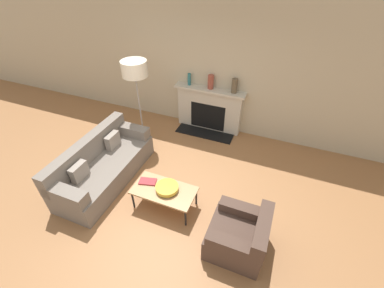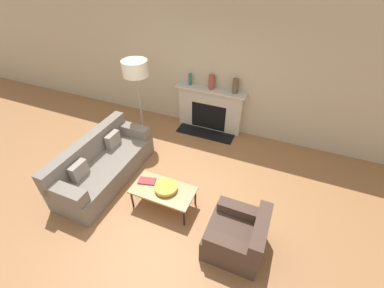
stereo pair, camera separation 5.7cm
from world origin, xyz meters
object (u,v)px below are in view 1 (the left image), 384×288
(floor_lamp, at_px, (135,73))
(mantel_vase_center_left, at_px, (211,82))
(book, at_px, (148,181))
(mantel_vase_center_right, at_px, (234,86))
(couch, at_px, (103,166))
(armchair_near, at_px, (240,236))
(fireplace, at_px, (209,110))
(mantel_vase_left, at_px, (189,79))
(bowl, at_px, (167,188))
(coffee_table, at_px, (164,191))

(floor_lamp, relative_size, mantel_vase_center_left, 5.92)
(book, bearing_deg, mantel_vase_center_right, 58.01)
(couch, relative_size, armchair_near, 2.59)
(fireplace, xyz_separation_m, couch, (-1.24, -2.33, -0.19))
(couch, height_order, mantel_vase_center_left, mantel_vase_center_left)
(mantel_vase_center_right, bearing_deg, mantel_vase_left, 180.00)
(floor_lamp, distance_m, mantel_vase_center_right, 2.04)
(bowl, bearing_deg, floor_lamp, 132.11)
(couch, bearing_deg, coffee_table, -96.98)
(armchair_near, bearing_deg, mantel_vase_center_right, -162.31)
(armchair_near, distance_m, coffee_table, 1.36)
(fireplace, relative_size, mantel_vase_left, 6.06)
(armchair_near, xyz_separation_m, bowl, (-1.28, 0.30, 0.15))
(fireplace, bearing_deg, armchair_near, -62.93)
(floor_lamp, bearing_deg, mantel_vase_center_left, 40.24)
(couch, relative_size, mantel_vase_center_left, 6.68)
(mantel_vase_center_left, bearing_deg, mantel_vase_left, 180.00)
(bowl, bearing_deg, coffee_table, -158.58)
(coffee_table, height_order, mantel_vase_center_right, mantel_vase_center_right)
(fireplace, distance_m, mantel_vase_center_right, 0.86)
(mantel_vase_center_right, bearing_deg, mantel_vase_center_left, 180.00)
(armchair_near, xyz_separation_m, coffee_table, (-1.32, 0.28, 0.07))
(coffee_table, distance_m, bowl, 0.10)
(floor_lamp, bearing_deg, fireplace, 39.94)
(mantel_vase_center_left, bearing_deg, couch, -117.93)
(fireplace, height_order, book, fireplace)
(coffee_table, distance_m, floor_lamp, 2.33)
(couch, xyz_separation_m, coffee_table, (1.34, -0.16, 0.04))
(coffee_table, distance_m, mantel_vase_left, 2.70)
(fireplace, height_order, couch, fireplace)
(bowl, xyz_separation_m, mantel_vase_left, (-0.64, 2.50, 0.72))
(fireplace, xyz_separation_m, bowl, (0.15, -2.48, -0.06))
(armchair_near, bearing_deg, bowl, -103.33)
(coffee_table, xyz_separation_m, book, (-0.33, 0.05, 0.04))
(fireplace, height_order, floor_lamp, floor_lamp)
(mantel_vase_center_right, bearing_deg, fireplace, -178.33)
(coffee_table, bearing_deg, mantel_vase_center_left, 92.11)
(couch, bearing_deg, floor_lamp, -2.04)
(mantel_vase_left, xyz_separation_m, mantel_vase_center_left, (0.50, 0.00, 0.02))
(book, bearing_deg, couch, 159.05)
(book, xyz_separation_m, mantel_vase_center_right, (0.76, 2.46, 0.78))
(couch, bearing_deg, mantel_vase_center_left, -27.93)
(coffee_table, xyz_separation_m, bowl, (0.05, 0.02, 0.08))
(coffee_table, bearing_deg, bowl, 21.42)
(armchair_near, xyz_separation_m, mantel_vase_center_left, (-1.42, 2.80, 0.90))
(fireplace, height_order, mantel_vase_center_left, mantel_vase_center_left)
(fireplace, relative_size, bowl, 4.34)
(fireplace, bearing_deg, mantel_vase_center_right, 1.67)
(coffee_table, bearing_deg, fireplace, 92.25)
(fireplace, xyz_separation_m, mantel_vase_left, (-0.49, 0.02, 0.66))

